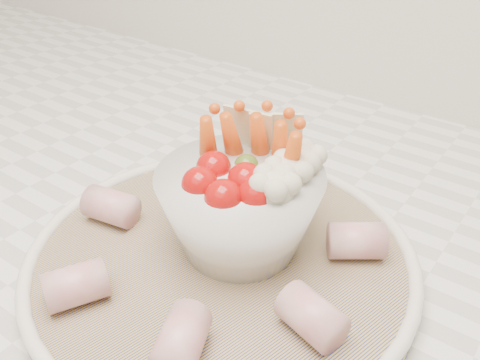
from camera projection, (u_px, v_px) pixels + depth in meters
The scene contains 3 objects.
serving_platter at pixel (222, 259), 0.46m from camera, with size 0.40×0.40×0.02m.
veggie_bowl at pixel (243, 202), 0.45m from camera, with size 0.14×0.14×0.12m.
cured_meat_rolls at pixel (221, 240), 0.45m from camera, with size 0.27×0.28×0.03m.
Camera 1 is at (0.18, 1.07, 1.24)m, focal length 40.00 mm.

